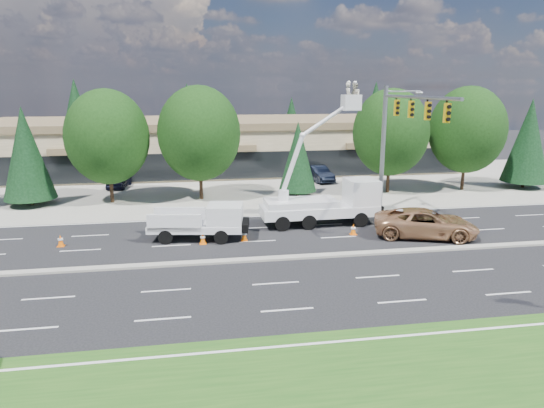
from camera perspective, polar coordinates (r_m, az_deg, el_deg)
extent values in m
plane|color=black|center=(25.80, -0.79, -6.59)|extent=(140.00, 140.00, 0.00)
cube|color=gray|center=(44.98, -4.61, 2.15)|extent=(140.00, 22.00, 0.01)
cube|color=gray|center=(25.78, -0.79, -6.47)|extent=(120.00, 0.55, 0.12)
cube|color=tan|center=(54.44, -5.57, 6.79)|extent=(50.00, 15.00, 5.00)
cube|color=brown|center=(54.19, -5.63, 9.57)|extent=(50.40, 15.40, 0.70)
cube|color=black|center=(47.12, -4.90, 4.51)|extent=(48.00, 0.12, 2.60)
cylinder|color=#332114|center=(41.75, -26.43, 0.41)|extent=(0.26, 0.26, 0.80)
cone|color=black|center=(41.16, -26.97, 5.36)|extent=(3.83, 3.83, 6.99)
cylinder|color=#332114|center=(40.17, -18.39, 2.18)|extent=(0.28, 0.28, 2.86)
ellipsoid|color=black|center=(39.64, -18.80, 7.48)|extent=(6.37, 6.37, 7.32)
cylinder|color=#332114|center=(39.65, -8.36, 2.66)|extent=(0.28, 0.28, 2.95)
ellipsoid|color=black|center=(39.11, -8.55, 8.19)|extent=(6.55, 6.55, 7.53)
cylinder|color=#332114|center=(40.78, 3.00, 1.55)|extent=(0.26, 0.26, 0.80)
cone|color=black|center=(40.27, 3.05, 5.62)|extent=(3.14, 3.14, 5.74)
cylinder|color=#332114|center=(42.99, 13.51, 3.22)|extent=(0.28, 0.28, 2.87)
ellipsoid|color=black|center=(42.50, 13.79, 8.19)|extent=(6.38, 6.38, 7.34)
cylinder|color=#332114|center=(46.14, 21.57, 3.37)|extent=(0.28, 0.28, 2.93)
ellipsoid|color=black|center=(45.68, 21.99, 8.09)|extent=(6.51, 6.51, 7.49)
cylinder|color=#332114|center=(49.65, 27.43, 2.20)|extent=(0.26, 0.26, 0.80)
cone|color=black|center=(49.14, 27.92, 6.62)|extent=(4.04, 4.04, 7.37)
cylinder|color=#332114|center=(68.03, -21.63, 5.47)|extent=(0.26, 0.26, 0.80)
cone|color=black|center=(67.59, -22.00, 9.62)|extent=(5.06, 5.06, 9.24)
cylinder|color=#332114|center=(66.49, -9.71, 6.06)|extent=(0.26, 0.26, 0.80)
cone|color=black|center=(66.06, -9.87, 10.06)|extent=(4.77, 4.77, 8.72)
cylinder|color=#332114|center=(67.87, 2.27, 6.40)|extent=(0.26, 0.26, 0.80)
cone|color=black|center=(67.51, 2.29, 9.49)|extent=(3.84, 3.84, 7.02)
cylinder|color=#332114|center=(71.25, 11.82, 6.47)|extent=(0.26, 0.26, 0.80)
cone|color=black|center=(70.84, 12.01, 10.32)|extent=(4.92, 4.92, 8.98)
cylinder|color=gray|center=(36.10, 12.91, 6.25)|extent=(0.32, 0.32, 9.00)
cylinder|color=gray|center=(31.26, 16.78, 11.93)|extent=(0.20, 10.00, 0.20)
cylinder|color=gray|center=(36.34, 15.20, 12.66)|extent=(2.60, 0.12, 0.12)
cube|color=gold|center=(34.01, 14.46, 10.90)|extent=(0.32, 0.22, 1.05)
cube|color=gold|center=(32.01, 16.05, 10.66)|extent=(0.32, 0.22, 1.05)
cube|color=gold|center=(30.03, 17.85, 10.38)|extent=(0.32, 0.22, 1.05)
cube|color=gold|center=(28.09, 19.90, 10.04)|extent=(0.32, 0.22, 1.05)
cube|color=white|center=(29.35, -8.92, -2.62)|extent=(5.81, 2.91, 0.42)
cube|color=white|center=(28.96, -5.52, -1.41)|extent=(2.33, 2.29, 1.39)
cube|color=black|center=(28.86, -4.34, -1.06)|extent=(0.36, 1.75, 0.93)
cube|color=white|center=(30.25, -10.78, -1.30)|extent=(3.15, 0.78, 1.02)
cube|color=white|center=(28.59, -11.41, -2.21)|extent=(3.15, 0.78, 1.02)
cube|color=white|center=(32.22, 5.56, -0.73)|extent=(7.78, 2.50, 0.68)
cube|color=white|center=(32.90, 10.45, 1.23)|extent=(1.99, 2.32, 1.93)
cube|color=black|center=(33.14, 11.63, 1.52)|extent=(0.12, 1.93, 1.16)
cube|color=white|center=(31.77, 3.40, 0.10)|extent=(4.69, 2.33, 0.48)
cylinder|color=white|center=(31.39, 1.36, 0.95)|extent=(0.68, 0.68, 0.77)
cube|color=white|center=(31.85, 9.30, 11.72)|extent=(1.08, 0.89, 1.04)
imported|color=beige|center=(31.77, 8.96, 12.43)|extent=(0.41, 0.62, 1.67)
imported|color=beige|center=(31.91, 9.69, 12.41)|extent=(0.65, 0.82, 1.67)
ellipsoid|color=white|center=(31.76, 9.01, 13.96)|extent=(0.25, 0.25, 0.17)
ellipsoid|color=white|center=(31.91, 9.76, 13.93)|extent=(0.25, 0.25, 0.17)
cube|color=orange|center=(30.44, -23.56, -4.55)|extent=(0.40, 0.40, 0.03)
cone|color=orange|center=(30.35, -23.62, -3.95)|extent=(0.36, 0.36, 0.70)
cylinder|color=white|center=(30.33, -23.63, -3.82)|extent=(0.29, 0.29, 0.10)
cube|color=orange|center=(28.62, -8.12, -4.64)|extent=(0.40, 0.40, 0.03)
cone|color=orange|center=(28.52, -8.14, -4.00)|extent=(0.36, 0.36, 0.70)
cylinder|color=white|center=(28.50, -8.15, -3.86)|extent=(0.29, 0.29, 0.10)
cube|color=orange|center=(28.97, -3.28, -4.29)|extent=(0.40, 0.40, 0.03)
cone|color=orange|center=(28.87, -3.29, -3.66)|extent=(0.36, 0.36, 0.70)
cylinder|color=white|center=(28.85, -3.29, -3.52)|extent=(0.29, 0.29, 0.10)
cube|color=orange|center=(30.49, 9.52, -3.54)|extent=(0.40, 0.40, 0.03)
cone|color=orange|center=(30.40, 9.54, -2.94)|extent=(0.36, 0.36, 0.70)
cylinder|color=white|center=(30.38, 9.55, -2.81)|extent=(0.29, 0.29, 0.10)
imported|color=tan|center=(30.89, 17.63, -2.16)|extent=(6.72, 4.65, 1.71)
imported|color=black|center=(46.16, -17.55, 2.69)|extent=(2.11, 4.13, 1.34)
imported|color=black|center=(47.23, 5.49, 3.60)|extent=(2.31, 4.73, 1.49)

